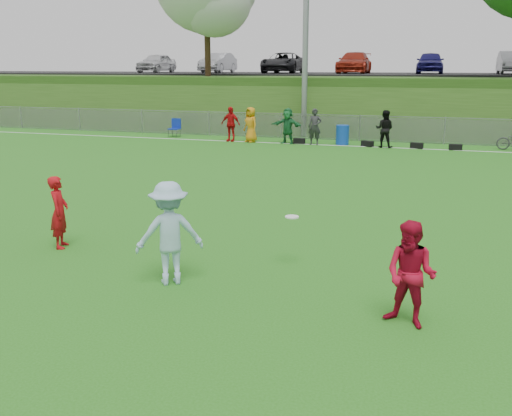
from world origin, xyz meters
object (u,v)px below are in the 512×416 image
at_px(player_red_center, 411,275).
at_px(player_blue, 169,233).
at_px(player_red_left, 59,212).
at_px(recycling_bin, 342,135).
at_px(frisbee, 292,217).

distance_m(player_red_center, player_blue, 4.03).
xyz_separation_m(player_red_left, player_red_center, (7.02, -1.67, 0.03)).
height_order(player_red_left, recycling_bin, player_red_left).
bearing_deg(player_blue, frisbee, -173.50).
bearing_deg(player_red_center, player_red_left, -173.10).
height_order(player_red_center, player_blue, player_blue).
distance_m(frisbee, recycling_bin, 17.22).
height_order(player_red_center, recycling_bin, player_red_center).
relative_size(player_red_left, player_red_center, 0.96).
xyz_separation_m(player_red_center, recycling_bin, (-3.89, 19.07, -0.32)).
xyz_separation_m(player_red_center, player_blue, (-4.00, 0.52, 0.11)).
distance_m(player_blue, frisbee, 2.29).
bearing_deg(player_red_left, recycling_bin, -31.52).
xyz_separation_m(player_blue, frisbee, (1.79, 1.43, 0.06)).
xyz_separation_m(frisbee, recycling_bin, (-1.68, 17.13, -0.50)).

